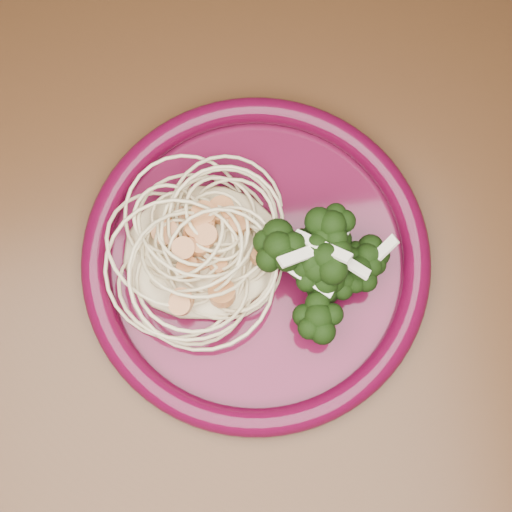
{
  "coord_description": "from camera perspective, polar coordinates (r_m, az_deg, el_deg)",
  "views": [
    {
      "loc": [
        0.08,
        -0.12,
        1.38
      ],
      "look_at": [
        0.1,
        0.03,
        0.77
      ],
      "focal_mm": 50.0,
      "sensor_mm": 36.0,
      "label": 1
    }
  ],
  "objects": [
    {
      "name": "spaghetti_pile",
      "position": [
        0.63,
        -4.32,
        0.64
      ],
      "size": [
        0.17,
        0.16,
        0.03
      ],
      "primitive_type": "ellipsoid",
      "rotation": [
        0.0,
        0.0,
        -0.28
      ],
      "color": "beige",
      "rests_on": "dinner_plate"
    },
    {
      "name": "scallop_cluster",
      "position": [
        0.59,
        -4.58,
        1.55
      ],
      "size": [
        0.15,
        0.15,
        0.04
      ],
      "primitive_type": null,
      "rotation": [
        0.0,
        0.0,
        -0.28
      ],
      "color": "#CC8247",
      "rests_on": "spaghetti_pile"
    },
    {
      "name": "broccoli_pile",
      "position": [
        0.62,
        5.38,
        -0.45
      ],
      "size": [
        0.12,
        0.16,
        0.05
      ],
      "primitive_type": "ellipsoid",
      "rotation": [
        0.0,
        0.0,
        -0.28
      ],
      "color": "black",
      "rests_on": "dinner_plate"
    },
    {
      "name": "dining_table",
      "position": [
        0.74,
        -7.33,
        -5.75
      ],
      "size": [
        1.2,
        0.8,
        0.75
      ],
      "color": "#472814",
      "rests_on": "ground"
    },
    {
      "name": "dinner_plate",
      "position": [
        0.64,
        0.0,
        -0.19
      ],
      "size": [
        0.39,
        0.39,
        0.03
      ],
      "rotation": [
        0.0,
        0.0,
        -0.28
      ],
      "color": "#490B22",
      "rests_on": "dining_table"
    },
    {
      "name": "onion_garnish",
      "position": [
        0.59,
        5.66,
        0.29
      ],
      "size": [
        0.08,
        0.11,
        0.05
      ],
      "primitive_type": null,
      "rotation": [
        0.0,
        0.0,
        -0.28
      ],
      "color": "white",
      "rests_on": "broccoli_pile"
    }
  ]
}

